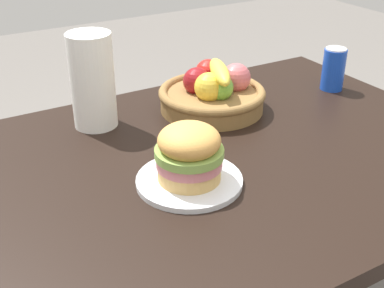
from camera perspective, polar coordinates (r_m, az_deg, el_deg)
dining_table at (r=1.20m, az=0.47°, el=-6.10°), size 1.40×0.90×0.75m
plate at (r=1.07m, az=-0.30°, el=-4.11°), size 0.22×0.22×0.01m
sandwich at (r=1.03m, az=-0.31°, el=-0.97°), size 0.14×0.14×0.12m
soda_can at (r=1.58m, az=15.54°, el=8.08°), size 0.07×0.07×0.13m
fruit_basket at (r=1.39m, az=2.35°, el=5.77°), size 0.29×0.29×0.14m
paper_towel_roll at (r=1.29m, az=-11.07°, el=6.93°), size 0.11×0.11×0.24m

